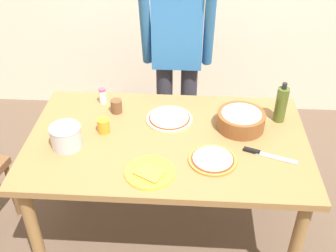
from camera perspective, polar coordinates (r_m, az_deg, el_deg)
The scene contains 13 objects.
ground at distance 2.88m, azimuth -0.06°, elevation -13.86°, with size 8.00×8.00×0.00m, color brown.
dining_table at distance 2.41m, azimuth -0.07°, elevation -3.42°, with size 1.60×0.96×0.76m.
person_cook at distance 2.91m, azimuth 1.28°, elevation 10.18°, with size 0.49×0.25×1.62m.
pizza_raw_on_board at distance 2.50m, azimuth 0.30°, elevation 1.04°, with size 0.28×0.28×0.02m.
pizza_cooked_on_tray at distance 2.20m, azimuth 6.20°, elevation -4.63°, with size 0.26×0.26×0.02m.
plate_with_slice at distance 2.12m, azimuth -2.56°, elevation -6.42°, with size 0.26×0.26×0.02m.
popcorn_bowl at distance 2.44m, azimuth 10.08°, elevation 0.98°, with size 0.28×0.28×0.11m.
olive_oil_bottle at distance 2.53m, azimuth 15.42°, elevation 2.93°, with size 0.07×0.07×0.26m.
steel_pot at distance 2.32m, azimuth -13.95°, elevation -1.39°, with size 0.17×0.17×0.13m.
cup_orange at distance 2.41m, azimuth -8.91°, elevation 0.03°, with size 0.07×0.07×0.09m, color orange.
cup_small_brown at distance 2.57m, azimuth -7.16°, elevation 2.74°, with size 0.07×0.07×0.09m, color brown.
salt_shaker at distance 2.67m, azimuth -9.05°, elevation 4.15°, with size 0.04×0.04×0.11m.
chef_knife at distance 2.29m, azimuth 13.07°, elevation -3.78°, with size 0.28×0.12×0.02m.
Camera 1 is at (0.12, -1.87, 2.18)m, focal length 43.97 mm.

